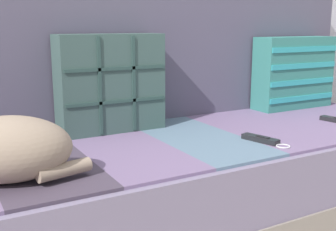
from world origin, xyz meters
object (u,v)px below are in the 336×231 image
object	(u,v)px
sleeping_cat	(1,152)
throw_pillow_striped	(294,73)
throw_pillow_quilted	(111,83)
couch	(189,186)
game_remote_far	(262,140)

from	to	relation	value
sleeping_cat	throw_pillow_striped	bearing A→B (deg)	14.93
throw_pillow_quilted	couch	bearing A→B (deg)	-39.02
throw_pillow_quilted	sleeping_cat	xyz separation A→B (m)	(-0.46, -0.38, -0.10)
throw_pillow_quilted	throw_pillow_striped	distance (m)	0.97
couch	game_remote_far	xyz separation A→B (m)	(0.16, -0.23, 0.22)
throw_pillow_striped	sleeping_cat	xyz separation A→B (m)	(-1.43, -0.38, -0.09)
throw_pillow_quilted	throw_pillow_striped	xyz separation A→B (m)	(0.97, -0.00, -0.01)
throw_pillow_striped	sleeping_cat	bearing A→B (deg)	-165.07
couch	throw_pillow_striped	size ratio (longest dim) A/B	5.07
couch	throw_pillow_quilted	world-z (taller)	throw_pillow_quilted
throw_pillow_striped	sleeping_cat	size ratio (longest dim) A/B	1.08
couch	throw_pillow_striped	world-z (taller)	throw_pillow_striped
couch	sleeping_cat	xyz separation A→B (m)	(-0.70, -0.19, 0.30)
couch	throw_pillow_quilted	bearing A→B (deg)	140.98
couch	sleeping_cat	size ratio (longest dim) A/B	5.46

